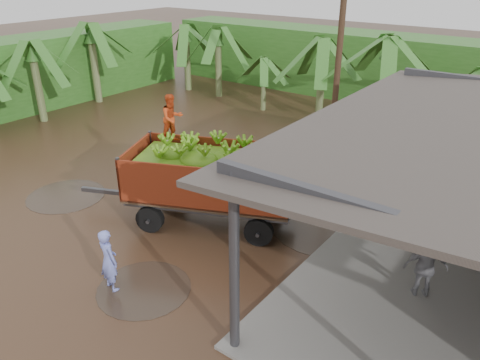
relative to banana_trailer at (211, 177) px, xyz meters
The scene contains 8 objects.
ground 2.17m from the banana_trailer, behind, with size 100.00×100.00×0.00m, color black.
hedge_north 16.38m from the banana_trailer, 102.71° to the left, with size 22.00×3.00×3.60m, color #2D661E.
hedge_west 16.11m from the banana_trailer, 165.70° to the left, with size 3.00×18.00×3.60m, color #2D661E.
banana_trailer is the anchor object (origin of this frame).
man_blue 4.04m from the banana_trailer, 87.83° to the right, with size 0.59×0.39×1.62m, color #7986DD.
man_grey 6.28m from the banana_trailer, ahead, with size 0.99×0.41×1.69m, color gray.
utility_pole 7.87m from the banana_trailer, 88.04° to the left, with size 1.20×0.24×8.15m.
banana_plants 9.58m from the banana_trailer, 138.19° to the left, with size 24.75×20.82×4.44m.
Camera 1 is at (9.72, -9.44, 7.23)m, focal length 35.00 mm.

